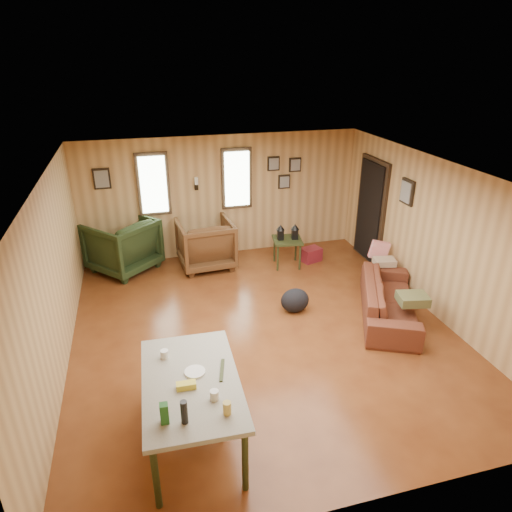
{
  "coord_description": "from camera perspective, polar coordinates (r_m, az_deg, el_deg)",
  "views": [
    {
      "loc": [
        -1.6,
        -5.56,
        3.86
      ],
      "look_at": [
        0.0,
        0.4,
        1.05
      ],
      "focal_mm": 32.0,
      "sensor_mm": 36.0,
      "label": 1
    }
  ],
  "objects": [
    {
      "name": "backpack",
      "position": [
        7.34,
        4.88,
        -5.55
      ],
      "size": [
        0.51,
        0.42,
        0.4
      ],
      "rotation": [
        0.0,
        0.0,
        0.19
      ],
      "color": "black",
      "rests_on": "ground"
    },
    {
      "name": "recliner_green",
      "position": [
        8.89,
        -16.38,
        1.59
      ],
      "size": [
        1.46,
        1.46,
        1.1
      ],
      "primitive_type": "imported",
      "rotation": [
        0.0,
        0.0,
        -2.42
      ],
      "color": "#212F15",
      "rests_on": "ground"
    },
    {
      "name": "room",
      "position": [
        6.65,
        1.69,
        0.94
      ],
      "size": [
        5.54,
        6.04,
        2.44
      ],
      "color": "brown",
      "rests_on": "ground"
    },
    {
      "name": "sofa",
      "position": [
        7.4,
        16.39,
        -4.6
      ],
      "size": [
        1.36,
        2.04,
        0.78
      ],
      "primitive_type": "imported",
      "rotation": [
        0.0,
        0.0,
        1.14
      ],
      "color": "#5E2B1B",
      "rests_on": "ground"
    },
    {
      "name": "cooler",
      "position": [
        9.12,
        6.89,
        0.19
      ],
      "size": [
        0.44,
        0.37,
        0.27
      ],
      "rotation": [
        0.0,
        0.0,
        0.3
      ],
      "color": "maroon",
      "rests_on": "ground"
    },
    {
      "name": "sofa_pillows",
      "position": [
        7.75,
        17.08,
        -2.33
      ],
      "size": [
        0.74,
        1.86,
        0.38
      ],
      "rotation": [
        0.0,
        0.0,
        -0.2
      ],
      "color": "brown",
      "rests_on": "sofa"
    },
    {
      "name": "dining_chair",
      "position": [
        5.11,
        -5.29,
        -17.16
      ],
      "size": [
        0.46,
        0.46,
        0.83
      ],
      "rotation": [
        0.0,
        0.0,
        -0.25
      ],
      "color": "#212F15",
      "rests_on": "ground"
    },
    {
      "name": "recliner_brown",
      "position": [
        8.74,
        -6.32,
        1.81
      ],
      "size": [
        1.05,
        0.99,
        1.02
      ],
      "primitive_type": "imported",
      "rotation": [
        0.0,
        0.0,
        3.21
      ],
      "color": "#523218",
      "rests_on": "ground"
    },
    {
      "name": "end_table",
      "position": [
        9.11,
        -13.96,
        1.43
      ],
      "size": [
        0.7,
        0.67,
        0.72
      ],
      "rotation": [
        0.0,
        0.0,
        0.31
      ],
      "color": "#2D3618",
      "rests_on": "ground"
    },
    {
      "name": "dining_table",
      "position": [
        4.83,
        -8.12,
        -15.89
      ],
      "size": [
        1.02,
        1.64,
        1.06
      ],
      "rotation": [
        0.0,
        0.0,
        -0.03
      ],
      "color": "gray",
      "rests_on": "ground"
    },
    {
      "name": "side_table",
      "position": [
        8.71,
        3.95,
        2.29
      ],
      "size": [
        0.61,
        0.61,
        0.85
      ],
      "rotation": [
        0.0,
        0.0,
        -0.15
      ],
      "color": "#2D3618",
      "rests_on": "ground"
    }
  ]
}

